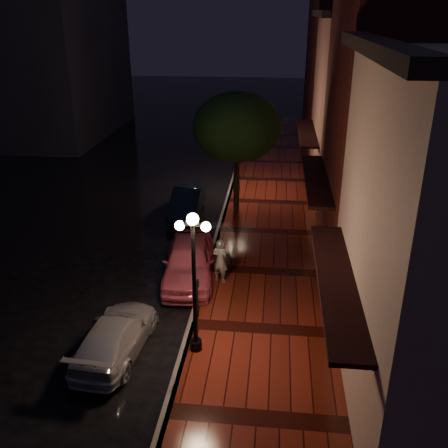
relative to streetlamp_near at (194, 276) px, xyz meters
The scene contains 14 objects.
ground 5.65m from the streetlamp_near, 94.00° to the left, with size 120.00×120.00×0.00m, color black.
sidewalk 5.91m from the streetlamp_near, 69.19° to the left, with size 4.50×60.00×0.15m, color #41140B.
curb 5.61m from the streetlamp_near, 94.00° to the left, with size 0.25×60.00×0.15m, color #595451.
storefront_mid 10.08m from the streetlamp_near, 46.47° to the left, with size 5.00×8.00×11.00m, color #511914.
storefront_far 16.52m from the streetlamp_near, 66.09° to the left, with size 5.00×8.00×9.00m, color #8C5951.
storefront_extra 25.98m from the streetlamp_near, 75.10° to the left, with size 5.00×12.00×10.00m, color #511914.
streetlamp_near is the anchor object (origin of this frame).
streetlamp_far 14.00m from the streetlamp_near, 90.00° to the left, with size 0.96×0.36×4.31m.
street_tree 11.12m from the streetlamp_near, 88.65° to the left, with size 4.16×4.16×5.80m.
pink_car 4.82m from the streetlamp_near, 102.31° to the left, with size 1.81×4.50×1.53m, color #CF556D.
navy_car 10.98m from the streetlamp_near, 101.44° to the left, with size 1.38×3.96×1.31m, color black.
silver_car 3.09m from the streetlamp_near, behind, with size 1.63×4.00×1.16m, color #A7A6AE.
woman_with_umbrella 4.17m from the streetlamp_near, 86.43° to the left, with size 0.97×0.99×2.34m.
parking_meter 2.30m from the streetlamp_near, 96.99° to the left, with size 0.13×0.10×1.40m.
Camera 1 is at (2.47, -16.86, 9.35)m, focal length 40.00 mm.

